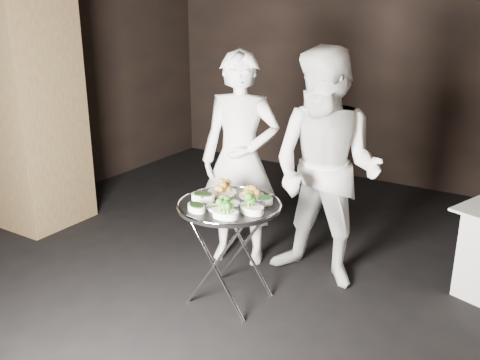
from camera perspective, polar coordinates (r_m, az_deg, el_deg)
The scene contains 17 objects.
floor at distance 4.33m, azimuth -1.36°, elevation -12.87°, with size 6.00×7.00×0.05m, color black.
wall_back at distance 6.95m, azimuth 15.21°, elevation 11.91°, with size 6.00×0.05×3.00m, color black.
column_left at distance 5.78m, azimuth -21.88°, elevation 9.98°, with size 0.80×0.80×3.00m, color brown.
tray_stand at distance 4.11m, azimuth -1.13°, elevation -7.28°, with size 0.54×0.45×0.79m.
serving_tray at distance 3.97m, azimuth -1.16°, elevation -2.68°, with size 0.78×0.78×0.04m.
potato_plate_a at distance 4.16m, azimuth -1.94°, elevation -0.98°, with size 0.22×0.22×0.08m.
potato_plate_b at distance 4.10m, azimuth 1.25°, elevation -1.37°, with size 0.19×0.19×0.07m.
greens_bowl at distance 3.96m, azimuth 2.63°, elevation -2.10°, with size 0.12×0.12×0.07m.
asparagus_plate_a at distance 3.97m, azimuth -1.10°, elevation -2.29°, with size 0.18×0.10×0.04m.
asparagus_plate_b at distance 3.86m, azimuth -2.73°, elevation -2.93°, with size 0.20×0.17×0.04m.
spinach_bowl_a at distance 4.03m, azimuth -3.97°, elevation -1.72°, with size 0.20×0.16×0.08m.
spinach_bowl_b at distance 3.83m, azimuth -4.68°, elevation -2.87°, with size 0.19×0.16×0.07m.
broccoli_bowl_a at distance 3.79m, azimuth 1.25°, elevation -2.93°, with size 0.23×0.20×0.08m.
broccoli_bowl_b at distance 3.71m, azimuth -1.57°, elevation -3.49°, with size 0.20×0.15×0.08m.
serving_utensils at distance 3.99m, azimuth -0.42°, elevation -1.62°, with size 0.58×0.42×0.01m.
waiter_left at distance 4.61m, azimuth 0.03°, elevation 2.16°, with size 0.68×0.45×1.87m, color white.
waiter_right at distance 4.28m, azimuth 9.14°, elevation 1.04°, with size 0.94×0.73×1.93m, color white.
Camera 1 is at (2.06, -3.07, 2.24)m, focal length 40.00 mm.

